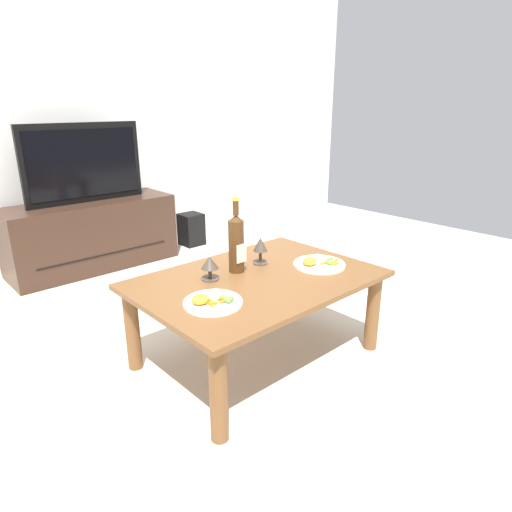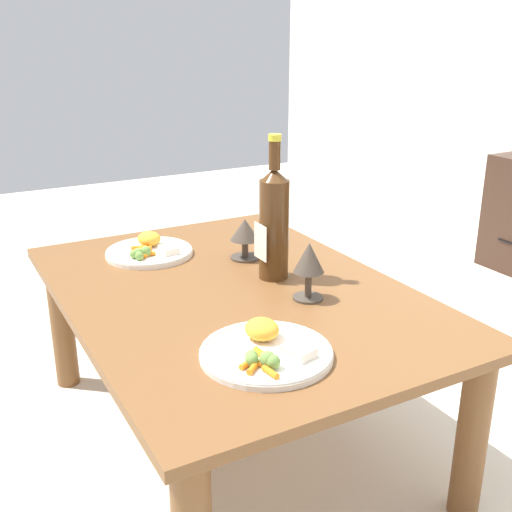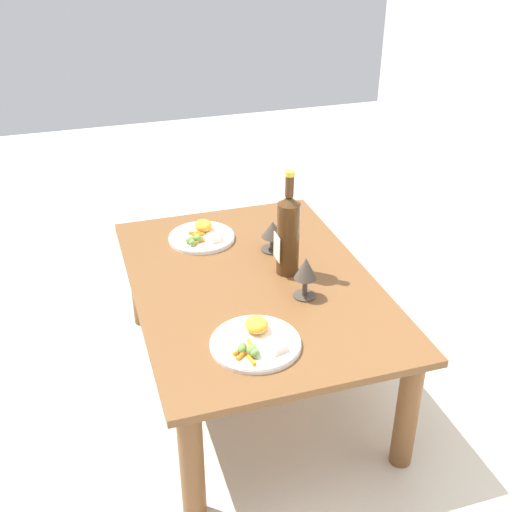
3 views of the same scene
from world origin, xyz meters
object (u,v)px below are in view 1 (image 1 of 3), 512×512
(tv_screen, at_px, (83,163))
(floor_speaker, at_px, (191,229))
(dinner_plate_left, at_px, (212,301))
(wine_bottle, at_px, (236,242))
(goblet_right, at_px, (260,246))
(tv_stand, at_px, (92,235))
(dining_table, at_px, (257,291))
(dinner_plate_right, at_px, (319,263))
(goblet_left, at_px, (210,264))

(tv_screen, xyz_separation_m, floor_speaker, (0.90, -0.03, -0.67))
(dinner_plate_left, bearing_deg, tv_screen, 81.23)
(wine_bottle, xyz_separation_m, goblet_right, (0.16, 0.00, -0.06))
(tv_stand, bearing_deg, floor_speaker, -1.97)
(wine_bottle, height_order, goblet_right, wine_bottle)
(dining_table, xyz_separation_m, wine_bottle, (-0.02, 0.13, 0.22))
(goblet_right, height_order, dinner_plate_left, goblet_right)
(dinner_plate_right, bearing_deg, floor_speaker, 74.96)
(dining_table, bearing_deg, dinner_plate_right, -15.90)
(wine_bottle, bearing_deg, dining_table, -80.74)
(tv_stand, bearing_deg, tv_screen, -90.00)
(tv_screen, height_order, dinner_plate_right, tv_screen)
(goblet_left, height_order, dinner_plate_right, goblet_left)
(tv_screen, height_order, dinner_plate_left, tv_screen)
(floor_speaker, distance_m, goblet_right, 1.88)
(dinner_plate_left, xyz_separation_m, dinner_plate_right, (0.69, 0.00, -0.00))
(tv_stand, relative_size, goblet_left, 10.69)
(dining_table, xyz_separation_m, dinner_plate_left, (-0.35, -0.10, 0.08))
(tv_screen, relative_size, dinner_plate_left, 3.54)
(wine_bottle, bearing_deg, goblet_right, 0.66)
(tv_stand, distance_m, wine_bottle, 1.76)
(floor_speaker, relative_size, wine_bottle, 0.77)
(tv_stand, bearing_deg, dinner_plate_left, -98.76)
(floor_speaker, xyz_separation_m, goblet_right, (-0.72, -1.69, 0.39))
(dinner_plate_right, bearing_deg, wine_bottle, 147.91)
(dining_table, bearing_deg, goblet_right, 42.85)
(goblet_left, distance_m, dinner_plate_left, 0.29)
(tv_stand, distance_m, goblet_right, 1.76)
(tv_screen, distance_m, floor_speaker, 1.12)
(dining_table, relative_size, floor_speaker, 3.96)
(tv_screen, bearing_deg, dining_table, -88.63)
(goblet_left, bearing_deg, tv_stand, 85.37)
(dining_table, distance_m, floor_speaker, 2.03)
(dining_table, bearing_deg, dinner_plate_left, -164.27)
(tv_screen, xyz_separation_m, dinner_plate_right, (0.39, -1.95, -0.36))
(tv_screen, relative_size, wine_bottle, 2.37)
(tv_stand, bearing_deg, goblet_right, -83.83)
(floor_speaker, distance_m, dinner_plate_left, 2.29)
(tv_stand, distance_m, tv_screen, 0.55)
(wine_bottle, bearing_deg, floor_speaker, 62.61)
(goblet_left, bearing_deg, goblet_right, 0.00)
(floor_speaker, height_order, dinner_plate_left, dinner_plate_left)
(wine_bottle, bearing_deg, tv_screen, 90.78)
(dining_table, bearing_deg, tv_screen, 91.37)
(goblet_right, bearing_deg, tv_stand, 96.17)
(wine_bottle, height_order, dinner_plate_right, wine_bottle)
(tv_stand, relative_size, dinner_plate_right, 4.69)
(wine_bottle, distance_m, goblet_left, 0.18)
(dining_table, distance_m, dinner_plate_left, 0.37)
(dining_table, relative_size, tv_screen, 1.29)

